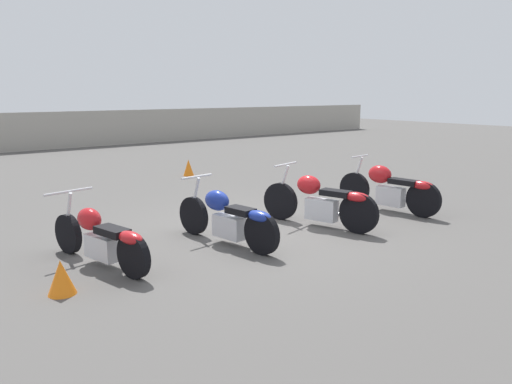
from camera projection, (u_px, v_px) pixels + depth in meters
name	position (u px, v px, depth m)	size (l,w,h in m)	color
ground_plane	(257.00, 230.00, 8.48)	(60.00, 60.00, 0.00)	#514F4C
fence_back	(26.00, 132.00, 19.68)	(40.00, 0.04, 1.52)	#9E998E
motorcycle_slot_0	(101.00, 238.00, 6.65)	(0.79, 2.10, 0.94)	black
motorcycle_slot_1	(227.00, 218.00, 7.60)	(0.63, 2.15, 0.99)	black
motorcycle_slot_2	(320.00, 201.00, 8.61)	(0.85, 2.19, 1.05)	black
motorcycle_slot_3	(389.00, 188.00, 9.74)	(0.58, 2.19, 1.04)	black
traffic_cone_near	(61.00, 277.00, 5.73)	(0.32, 0.32, 0.41)	orange
traffic_cone_far	(189.00, 168.00, 13.91)	(0.30, 0.30, 0.46)	orange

